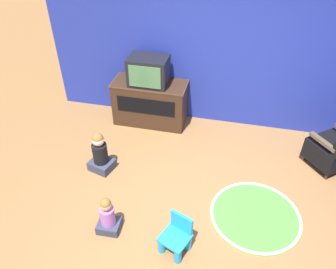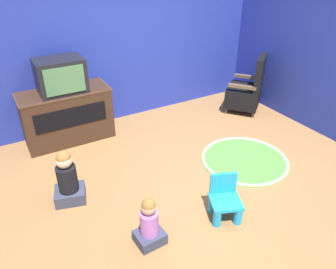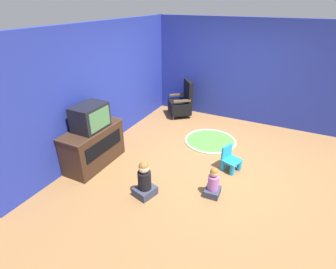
# 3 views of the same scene
# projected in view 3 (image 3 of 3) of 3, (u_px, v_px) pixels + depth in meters

# --- Properties ---
(ground_plane) EXTENTS (30.00, 30.00, 0.00)m
(ground_plane) POSITION_uv_depth(u_px,v_px,m) (209.00, 157.00, 5.40)
(ground_plane) COLOR olive
(wall_back) EXTENTS (5.29, 0.12, 2.54)m
(wall_back) POSITION_uv_depth(u_px,v_px,m) (103.00, 87.00, 5.44)
(wall_back) COLOR #23339E
(wall_back) RESTS_ON ground_plane
(wall_right) EXTENTS (0.12, 5.36, 2.54)m
(wall_right) POSITION_uv_depth(u_px,v_px,m) (254.00, 73.00, 6.46)
(wall_right) COLOR #23339E
(wall_right) RESTS_ON ground_plane
(tv_cabinet) EXTENTS (1.25, 0.55, 0.77)m
(tv_cabinet) POSITION_uv_depth(u_px,v_px,m) (93.00, 146.00, 5.02)
(tv_cabinet) COLOR #382316
(tv_cabinet) RESTS_ON ground_plane
(television) EXTENTS (0.63, 0.45, 0.46)m
(television) POSITION_uv_depth(u_px,v_px,m) (90.00, 117.00, 4.73)
(television) COLOR black
(television) RESTS_ON tv_cabinet
(black_armchair) EXTENTS (0.78, 0.78, 0.99)m
(black_armchair) POSITION_uv_depth(u_px,v_px,m) (181.00, 103.00, 7.15)
(black_armchair) COLOR brown
(black_armchair) RESTS_ON ground_plane
(yellow_kid_chair) EXTENTS (0.40, 0.39, 0.47)m
(yellow_kid_chair) POSITION_uv_depth(u_px,v_px,m) (230.00, 161.00, 4.94)
(yellow_kid_chair) COLOR #1E99DB
(yellow_kid_chair) RESTS_ON ground_plane
(play_mat) EXTENTS (1.17, 1.17, 0.04)m
(play_mat) POSITION_uv_depth(u_px,v_px,m) (210.00, 141.00, 6.00)
(play_mat) COLOR green
(play_mat) RESTS_ON ground_plane
(child_watching_left) EXTENTS (0.40, 0.37, 0.65)m
(child_watching_left) POSITION_uv_depth(u_px,v_px,m) (145.00, 181.00, 4.24)
(child_watching_left) COLOR #33384C
(child_watching_left) RESTS_ON ground_plane
(child_watching_center) EXTENTS (0.28, 0.25, 0.53)m
(child_watching_center) POSITION_uv_depth(u_px,v_px,m) (213.00, 183.00, 4.26)
(child_watching_center) COLOR #33384C
(child_watching_center) RESTS_ON ground_plane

